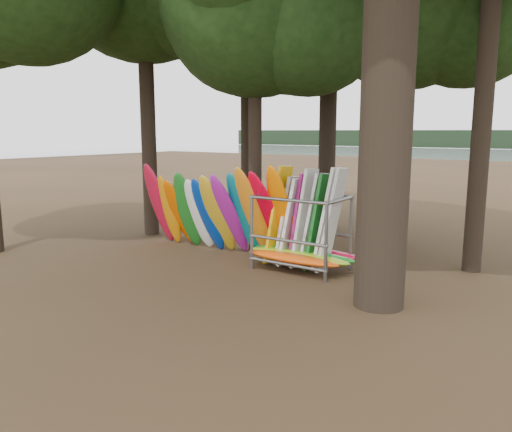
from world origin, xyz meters
The scene contains 5 objects.
ground centered at (0.00, 0.00, 0.00)m, with size 120.00×120.00×0.00m, color #47331E.
oak_1 centered at (-3.52, 6.12, 8.23)m, with size 7.14×7.14×11.35m.
oak_5 centered at (-0.93, 3.02, 7.71)m, with size 6.69×6.69×10.63m.
kayak_row centered at (-1.52, 1.76, 1.30)m, with size 5.71×2.14×3.05m.
storage_rack centered at (1.55, 1.72, 0.99)m, with size 3.22×1.57×2.89m.
Camera 1 is at (8.21, -10.10, 3.82)m, focal length 35.00 mm.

